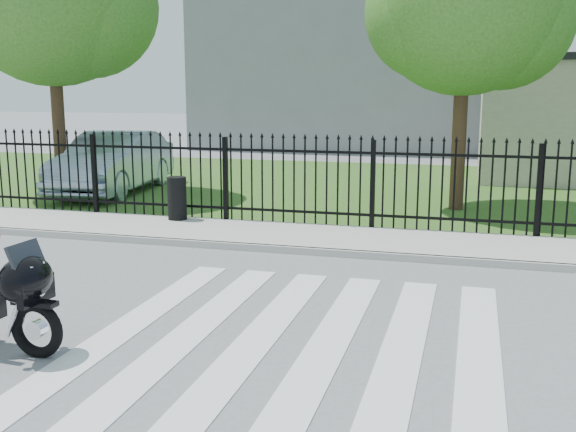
# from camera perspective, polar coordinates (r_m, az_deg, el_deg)

# --- Properties ---
(ground) EXTENTS (120.00, 120.00, 0.00)m
(ground) POSITION_cam_1_polar(r_m,az_deg,el_deg) (7.52, 0.18, -10.86)
(ground) COLOR slate
(ground) RESTS_ON ground
(crosswalk) EXTENTS (5.00, 5.50, 0.01)m
(crosswalk) POSITION_cam_1_polar(r_m,az_deg,el_deg) (7.52, 0.18, -10.82)
(crosswalk) COLOR silver
(crosswalk) RESTS_ON ground
(sidewalk) EXTENTS (40.00, 2.00, 0.12)m
(sidewalk) POSITION_cam_1_polar(r_m,az_deg,el_deg) (12.19, 6.39, -2.11)
(sidewalk) COLOR #ADAAA3
(sidewalk) RESTS_ON ground
(curb) EXTENTS (40.00, 0.12, 0.12)m
(curb) POSITION_cam_1_polar(r_m,az_deg,el_deg) (11.23, 5.58, -3.22)
(curb) COLOR #ADAAA3
(curb) RESTS_ON ground
(grass_strip) EXTENTS (40.00, 12.00, 0.02)m
(grass_strip) POSITION_cam_1_polar(r_m,az_deg,el_deg) (19.03, 9.75, 2.33)
(grass_strip) COLOR #355B1F
(grass_strip) RESTS_ON ground
(iron_fence) EXTENTS (26.00, 0.04, 1.80)m
(iron_fence) POSITION_cam_1_polar(r_m,az_deg,el_deg) (13.01, 7.17, 2.47)
(iron_fence) COLOR black
(iron_fence) RESTS_ON ground
(building_tall) EXTENTS (15.00, 10.00, 12.00)m
(building_tall) POSITION_cam_1_polar(r_m,az_deg,el_deg) (33.25, 7.31, 16.33)
(building_tall) COLOR gray
(building_tall) RESTS_ON ground
(parked_car) EXTENTS (2.21, 5.02, 1.60)m
(parked_car) POSITION_cam_1_polar(r_m,az_deg,el_deg) (18.46, -14.59, 4.42)
(parked_car) COLOR #A0B5CA
(parked_car) RESTS_ON grass_strip
(litter_bin) EXTENTS (0.49, 0.49, 0.87)m
(litter_bin) POSITION_cam_1_polar(r_m,az_deg,el_deg) (13.90, -9.38, 1.50)
(litter_bin) COLOR black
(litter_bin) RESTS_ON sidewalk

